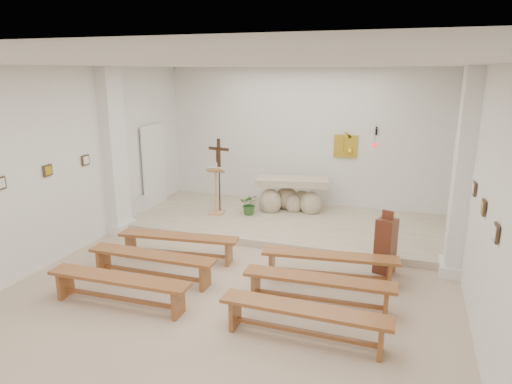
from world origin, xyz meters
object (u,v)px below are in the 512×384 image
(lectern, at_px, (216,190))
(bench_right_third, at_px, (305,316))
(altar, at_px, (291,197))
(bench_left_front, at_px, (178,241))
(donation_pedestal, at_px, (386,246))
(bench_right_front, at_px, (329,261))
(crucifix_stand, at_px, (219,170))
(bench_left_second, at_px, (152,260))
(bench_right_second, at_px, (319,285))
(bench_left_third, at_px, (119,284))

(lectern, bearing_deg, bench_right_third, -63.98)
(altar, xyz_separation_m, lectern, (-1.60, -0.80, 0.23))
(altar, distance_m, bench_left_front, 3.45)
(altar, height_order, donation_pedestal, donation_pedestal)
(bench_right_front, bearing_deg, bench_right_third, -96.48)
(lectern, relative_size, donation_pedestal, 1.02)
(lectern, bearing_deg, bench_left_front, -93.58)
(crucifix_stand, xyz_separation_m, bench_left_second, (0.24, -3.44, -0.81))
(crucifix_stand, height_order, bench_right_second, crucifix_stand)
(bench_right_front, bearing_deg, altar, 108.52)
(bench_right_front, bearing_deg, crucifix_stand, 134.02)
(donation_pedestal, relative_size, bench_right_second, 0.50)
(crucifix_stand, height_order, bench_left_third, crucifix_stand)
(bench_left_third, bearing_deg, altar, 74.04)
(bench_right_third, bearing_deg, bench_left_front, 147.57)
(bench_right_second, relative_size, bench_right_third, 1.00)
(bench_right_second, bearing_deg, donation_pedestal, 59.17)
(bench_right_third, bearing_deg, lectern, 127.03)
(donation_pedestal, height_order, bench_right_third, donation_pedestal)
(donation_pedestal, height_order, bench_left_second, donation_pedestal)
(lectern, relative_size, bench_right_second, 0.51)
(bench_left_third, bearing_deg, bench_left_front, 88.84)
(lectern, distance_m, bench_left_third, 4.25)
(donation_pedestal, xyz_separation_m, bench_right_second, (-0.85, -1.56, -0.14))
(bench_right_front, bearing_deg, donation_pedestal, 30.10)
(lectern, bearing_deg, bench_left_third, -96.42)
(bench_left_front, bearing_deg, crucifix_stand, 89.05)
(bench_left_front, bearing_deg, bench_left_second, -96.43)
(bench_left_front, height_order, bench_right_front, same)
(altar, relative_size, bench_right_third, 0.80)
(bench_left_front, distance_m, bench_right_second, 2.96)
(altar, relative_size, bench_right_front, 0.79)
(bench_left_second, bearing_deg, crucifix_stand, 93.92)
(crucifix_stand, xyz_separation_m, bench_left_front, (0.24, -2.52, -0.81))
(altar, relative_size, donation_pedestal, 1.58)
(altar, bearing_deg, bench_left_second, -118.16)
(lectern, height_order, crucifix_stand, crucifix_stand)
(lectern, xyz_separation_m, donation_pedestal, (3.94, -1.74, -0.22))
(bench_left_front, distance_m, bench_left_second, 0.93)
(bench_left_second, bearing_deg, bench_left_third, -90.09)
(bench_left_front, bearing_deg, bench_right_front, -6.43)
(altar, xyz_separation_m, bench_left_front, (-1.33, -3.18, -0.13))
(bench_right_front, relative_size, bench_right_second, 1.01)
(bench_left_front, distance_m, bench_left_third, 1.85)
(crucifix_stand, bearing_deg, altar, 32.68)
(donation_pedestal, xyz_separation_m, bench_right_third, (-0.85, -2.49, -0.14))
(bench_right_front, relative_size, bench_left_second, 1.01)
(bench_right_second, xyz_separation_m, bench_right_third, (0.00, -0.93, 0.00))
(lectern, distance_m, bench_right_second, 4.53)
(bench_left_second, height_order, bench_right_second, same)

